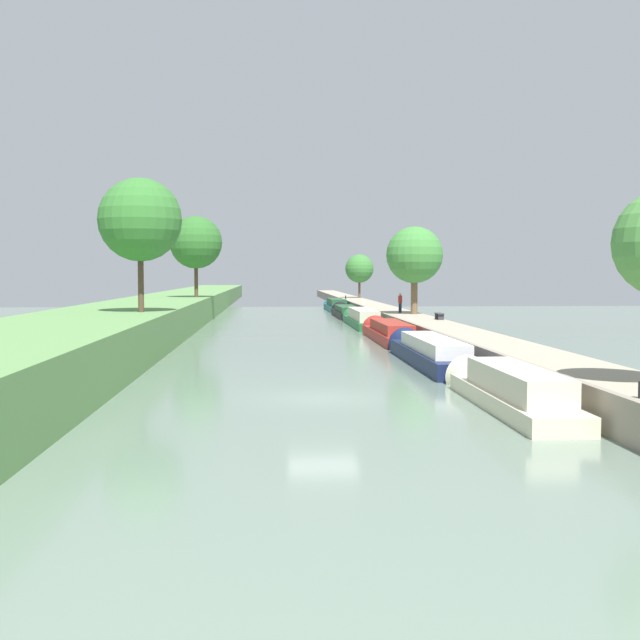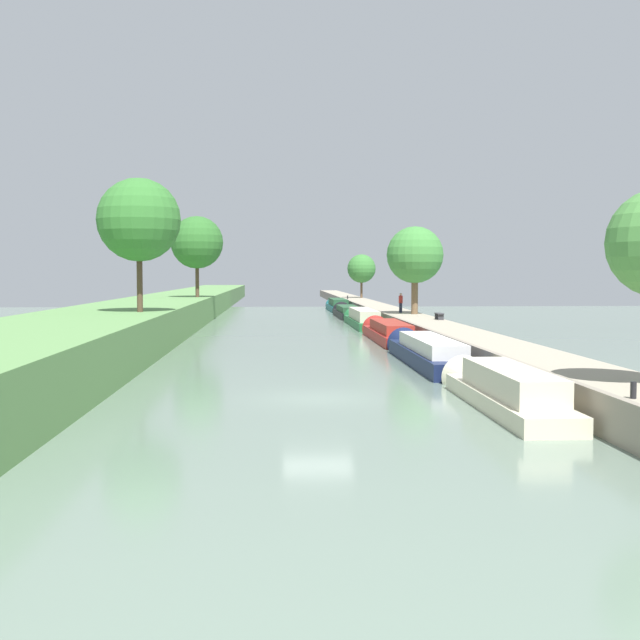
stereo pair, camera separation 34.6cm
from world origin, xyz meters
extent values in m
plane|color=slate|center=(0.00, 0.00, 0.00)|extent=(160.00, 160.00, 0.00)
cube|color=#9E937F|center=(9.09, 0.00, 0.59)|extent=(3.08, 260.00, 1.19)
cube|color=gray|center=(7.43, 0.00, 0.62)|extent=(0.25, 260.00, 1.24)
cube|color=beige|center=(6.06, -2.63, 0.29)|extent=(1.89, 9.76, 0.58)
cube|color=beige|center=(6.06, -3.12, 1.01)|extent=(1.55, 6.83, 0.85)
cone|color=beige|center=(6.06, 2.81, 0.29)|extent=(1.79, 1.13, 1.79)
cube|color=#141E42|center=(5.95, 10.22, 0.37)|extent=(2.03, 12.80, 0.74)
cube|color=silver|center=(5.95, 9.58, 1.07)|extent=(1.66, 8.96, 0.65)
cone|color=#141E42|center=(5.95, 17.23, 0.37)|extent=(1.93, 1.22, 1.93)
cube|color=maroon|center=(6.02, 24.20, 0.33)|extent=(2.10, 12.23, 0.66)
cube|color=maroon|center=(6.02, 23.59, 0.99)|extent=(1.73, 8.56, 0.65)
cone|color=maroon|center=(6.02, 30.95, 0.33)|extent=(2.00, 1.26, 2.00)
cube|color=#1E6033|center=(5.92, 39.35, 0.30)|extent=(2.02, 13.71, 0.60)
cube|color=beige|center=(5.92, 38.67, 1.04)|extent=(1.66, 9.60, 0.88)
cone|color=#1E6033|center=(5.92, 46.81, 0.30)|extent=(1.92, 1.21, 1.92)
cube|color=black|center=(5.91, 53.67, 0.30)|extent=(2.15, 12.35, 0.61)
cube|color=#234C2D|center=(5.91, 53.05, 0.89)|extent=(1.76, 8.64, 0.57)
cone|color=black|center=(5.91, 60.49, 0.30)|extent=(2.04, 1.29, 2.04)
cube|color=#195B60|center=(6.02, 68.22, 0.33)|extent=(2.13, 12.59, 0.67)
cube|color=#234C2D|center=(6.02, 67.59, 1.06)|extent=(1.74, 8.81, 0.79)
cone|color=#195B60|center=(6.02, 75.15, 0.33)|extent=(2.02, 1.28, 2.02)
cylinder|color=brown|center=(9.80, 36.15, 2.96)|extent=(0.54, 0.54, 3.54)
sphere|color=#3D7F38|center=(9.80, 36.15, 6.00)|extent=(4.61, 4.61, 4.61)
cylinder|color=brown|center=(10.22, 80.31, 2.64)|extent=(0.31, 0.31, 2.92)
sphere|color=#387533|center=(10.22, 80.31, 5.17)|extent=(3.88, 3.88, 3.88)
cylinder|color=#4C3828|center=(-9.30, 18.14, 4.25)|extent=(0.33, 0.33, 3.97)
sphere|color=#33702D|center=(-9.30, 18.14, 7.54)|extent=(4.78, 4.78, 4.78)
cylinder|color=#4C3828|center=(-8.85, 47.34, 4.16)|extent=(0.35, 0.35, 3.79)
sphere|color=#2D6628|center=(-8.85, 47.34, 7.40)|extent=(4.91, 4.91, 4.91)
cylinder|color=#282D42|center=(8.99, 38.25, 1.60)|extent=(0.26, 0.26, 0.82)
cylinder|color=#B22D28|center=(8.99, 38.25, 2.32)|extent=(0.34, 0.34, 0.62)
sphere|color=tan|center=(8.99, 38.25, 2.74)|extent=(0.22, 0.22, 0.22)
cylinder|color=black|center=(7.85, -8.01, 1.41)|extent=(0.16, 0.16, 0.45)
cylinder|color=black|center=(7.85, 75.09, 1.41)|extent=(0.16, 0.16, 0.45)
cube|color=#333338|center=(10.18, 27.58, 1.39)|extent=(0.40, 0.08, 0.41)
cube|color=#333338|center=(10.18, 28.78, 1.39)|extent=(0.40, 0.08, 0.41)
cube|color=#38383D|center=(10.18, 28.18, 1.63)|extent=(0.44, 1.50, 0.06)
camera|label=1|loc=(-1.86, -28.28, 4.45)|focal=44.89mm
camera|label=2|loc=(-1.51, -28.30, 4.45)|focal=44.89mm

